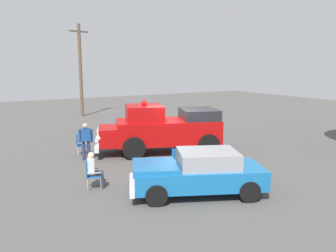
{
  "coord_description": "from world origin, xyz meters",
  "views": [
    {
      "loc": [
        -13.52,
        8.34,
        4.22
      ],
      "look_at": [
        0.57,
        0.05,
        1.3
      ],
      "focal_mm": 36.63,
      "sensor_mm": 36.0,
      "label": 1
    }
  ],
  "objects_px": {
    "utility_pole": "(80,69)",
    "lawn_chair_near_truck": "(90,172)",
    "vintage_fire_truck": "(163,128)",
    "lawn_chair_spare": "(178,159)",
    "spectator_standing": "(86,139)",
    "lawn_chair_by_car": "(80,143)",
    "spectator_seated": "(94,169)",
    "classic_hot_rod": "(197,172)"
  },
  "relations": [
    {
      "from": "utility_pole",
      "to": "lawn_chair_near_truck",
      "type": "bearing_deg",
      "value": 164.28
    },
    {
      "from": "vintage_fire_truck",
      "to": "lawn_chair_near_truck",
      "type": "relative_size",
      "value": 6.21
    },
    {
      "from": "lawn_chair_near_truck",
      "to": "lawn_chair_spare",
      "type": "relative_size",
      "value": 1.0
    },
    {
      "from": "utility_pole",
      "to": "spectator_standing",
      "type": "bearing_deg",
      "value": 164.11
    },
    {
      "from": "lawn_chair_by_car",
      "to": "spectator_seated",
      "type": "bearing_deg",
      "value": 169.64
    },
    {
      "from": "vintage_fire_truck",
      "to": "spectator_standing",
      "type": "relative_size",
      "value": 3.78
    },
    {
      "from": "vintage_fire_truck",
      "to": "lawn_chair_by_car",
      "type": "height_order",
      "value": "vintage_fire_truck"
    },
    {
      "from": "vintage_fire_truck",
      "to": "utility_pole",
      "type": "xyz_separation_m",
      "value": [
        13.92,
        -0.14,
        2.68
      ]
    },
    {
      "from": "lawn_chair_near_truck",
      "to": "lawn_chair_spare",
      "type": "bearing_deg",
      "value": -91.58
    },
    {
      "from": "lawn_chair_spare",
      "to": "utility_pole",
      "type": "distance_m",
      "value": 17.44
    },
    {
      "from": "spectator_seated",
      "to": "spectator_standing",
      "type": "height_order",
      "value": "spectator_standing"
    },
    {
      "from": "lawn_chair_spare",
      "to": "vintage_fire_truck",
      "type": "bearing_deg",
      "value": -19.73
    },
    {
      "from": "lawn_chair_spare",
      "to": "spectator_seated",
      "type": "bearing_deg",
      "value": 89.08
    },
    {
      "from": "classic_hot_rod",
      "to": "spectator_standing",
      "type": "distance_m",
      "value": 6.22
    },
    {
      "from": "vintage_fire_truck",
      "to": "lawn_chair_by_car",
      "type": "bearing_deg",
      "value": 66.72
    },
    {
      "from": "lawn_chair_by_car",
      "to": "lawn_chair_spare",
      "type": "xyz_separation_m",
      "value": [
        -4.73,
        -2.53,
        0.0
      ]
    },
    {
      "from": "spectator_seated",
      "to": "spectator_standing",
      "type": "xyz_separation_m",
      "value": [
        3.67,
        -0.85,
        0.27
      ]
    },
    {
      "from": "lawn_chair_near_truck",
      "to": "utility_pole",
      "type": "xyz_separation_m",
      "value": [
        16.98,
        -4.78,
        3.29
      ]
    },
    {
      "from": "lawn_chair_spare",
      "to": "spectator_standing",
      "type": "relative_size",
      "value": 0.61
    },
    {
      "from": "spectator_standing",
      "to": "utility_pole",
      "type": "height_order",
      "value": "utility_pole"
    },
    {
      "from": "lawn_chair_near_truck",
      "to": "utility_pole",
      "type": "bearing_deg",
      "value": -15.72
    },
    {
      "from": "classic_hot_rod",
      "to": "lawn_chair_by_car",
      "type": "bearing_deg",
      "value": 15.33
    },
    {
      "from": "lawn_chair_by_car",
      "to": "classic_hot_rod",
      "type": "bearing_deg",
      "value": -164.67
    },
    {
      "from": "classic_hot_rod",
      "to": "spectator_seated",
      "type": "xyz_separation_m",
      "value": [
        2.25,
        2.75,
        -0.05
      ]
    },
    {
      "from": "classic_hot_rod",
      "to": "lawn_chair_by_car",
      "type": "height_order",
      "value": "classic_hot_rod"
    },
    {
      "from": "vintage_fire_truck",
      "to": "utility_pole",
      "type": "height_order",
      "value": "utility_pole"
    },
    {
      "from": "lawn_chair_near_truck",
      "to": "utility_pole",
      "type": "relative_size",
      "value": 0.14
    },
    {
      "from": "lawn_chair_spare",
      "to": "utility_pole",
      "type": "relative_size",
      "value": 0.14
    },
    {
      "from": "vintage_fire_truck",
      "to": "lawn_chair_near_truck",
      "type": "height_order",
      "value": "vintage_fire_truck"
    },
    {
      "from": "lawn_chair_near_truck",
      "to": "spectator_seated",
      "type": "bearing_deg",
      "value": -108.89
    },
    {
      "from": "lawn_chair_by_car",
      "to": "spectator_seated",
      "type": "relative_size",
      "value": 0.79
    },
    {
      "from": "lawn_chair_spare",
      "to": "spectator_seated",
      "type": "distance_m",
      "value": 3.38
    },
    {
      "from": "lawn_chair_by_car",
      "to": "utility_pole",
      "type": "distance_m",
      "value": 13.33
    },
    {
      "from": "lawn_chair_by_car",
      "to": "lawn_chair_spare",
      "type": "relative_size",
      "value": 1.0
    },
    {
      "from": "vintage_fire_truck",
      "to": "lawn_chair_spare",
      "type": "relative_size",
      "value": 6.21
    },
    {
      "from": "classic_hot_rod",
      "to": "utility_pole",
      "type": "xyz_separation_m",
      "value": [
        19.27,
        -1.9,
        3.13
      ]
    },
    {
      "from": "utility_pole",
      "to": "classic_hot_rod",
      "type": "bearing_deg",
      "value": 174.36
    },
    {
      "from": "lawn_chair_near_truck",
      "to": "vintage_fire_truck",
      "type": "bearing_deg",
      "value": -56.6
    },
    {
      "from": "vintage_fire_truck",
      "to": "classic_hot_rod",
      "type": "distance_m",
      "value": 5.65
    },
    {
      "from": "classic_hot_rod",
      "to": "utility_pole",
      "type": "relative_size",
      "value": 0.63
    },
    {
      "from": "vintage_fire_truck",
      "to": "utility_pole",
      "type": "relative_size",
      "value": 0.85
    },
    {
      "from": "lawn_chair_spare",
      "to": "spectator_standing",
      "type": "distance_m",
      "value": 4.52
    }
  ]
}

